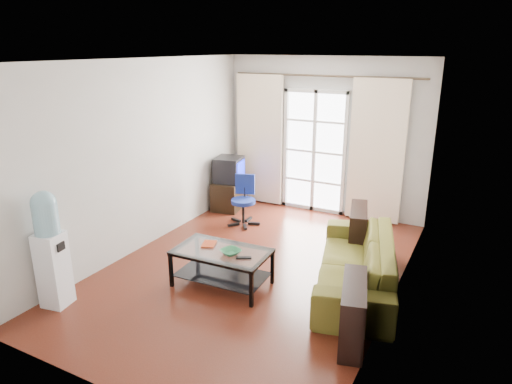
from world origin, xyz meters
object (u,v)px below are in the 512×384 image
Objects in this scene: coffee_table at (222,263)px; tv_stand at (229,194)px; task_chair at (244,210)px; crt_tv at (228,169)px; water_cooler at (50,247)px; sofa at (356,263)px.

coffee_table is 1.69× the size of tv_stand.
coffee_table is 2.06m from task_chair.
water_cooler is at bearing -101.40° from crt_tv.
sofa is 3.56m from water_cooler.
crt_tv is 0.97m from task_chair.
crt_tv reaches higher than sofa.
sofa is at bearing 23.99° from water_cooler.
sofa reaches higher than tv_stand.
crt_tv is 3.73m from water_cooler.
tv_stand is 0.48m from crt_tv.
sofa is 3.37m from crt_tv.
task_chair is at bearing -52.20° from tv_stand.
water_cooler reaches higher than tv_stand.
sofa is 1.98× the size of coffee_table.
sofa is 3.36m from tv_stand.
task_chair is (0.62, -0.55, -0.50)m from crt_tv.
coffee_table is at bearing -77.95° from sofa.
water_cooler is (-0.06, -3.76, 0.46)m from tv_stand.
crt_tv is (-1.39, 2.46, 0.44)m from coffee_table.
coffee_table is (-1.47, -0.73, -0.02)m from sofa.
sofa is 1.71× the size of water_cooler.
water_cooler is (-0.69, -3.18, 0.48)m from task_chair.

